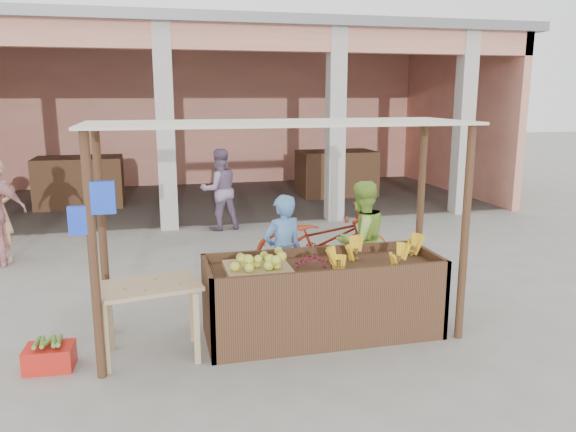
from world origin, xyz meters
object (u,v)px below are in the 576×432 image
object	(u,v)px
side_table	(151,297)
vendor_blue	(283,249)
fruit_stall	(323,301)
red_crate	(50,357)
vendor_green	(361,237)
motorcycle	(322,239)

from	to	relation	value
side_table	vendor_blue	size ratio (longest dim) A/B	0.68
fruit_stall	red_crate	bearing A→B (deg)	-176.92
fruit_stall	red_crate	distance (m)	2.88
side_table	red_crate	size ratio (longest dim) A/B	2.34
side_table	red_crate	xyz separation A→B (m)	(-1.00, -0.05, -0.53)
fruit_stall	vendor_green	bearing A→B (deg)	50.82
fruit_stall	vendor_green	distance (m)	1.40
vendor_blue	motorcycle	distance (m)	1.57
red_crate	motorcycle	world-z (taller)	motorcycle
vendor_blue	vendor_green	distance (m)	1.13
vendor_green	motorcycle	size ratio (longest dim) A/B	0.79
fruit_stall	vendor_blue	world-z (taller)	vendor_blue
red_crate	vendor_blue	bearing A→B (deg)	24.42
vendor_blue	red_crate	bearing A→B (deg)	3.23
vendor_blue	vendor_green	xyz separation A→B (m)	(1.11, 0.20, 0.04)
fruit_stall	red_crate	xyz separation A→B (m)	(-2.86, -0.15, -0.28)
vendor_blue	vendor_green	bearing A→B (deg)	172.84
red_crate	vendor_blue	xyz separation A→B (m)	(2.60, 0.99, 0.67)
fruit_stall	vendor_blue	distance (m)	0.96
vendor_blue	motorcycle	xyz separation A→B (m)	(0.90, 1.26, -0.24)
red_crate	motorcycle	size ratio (longest dim) A/B	0.22
red_crate	vendor_green	distance (m)	3.96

